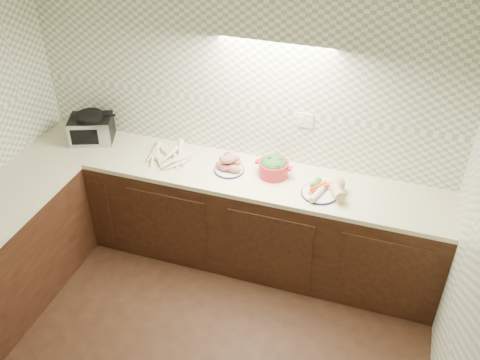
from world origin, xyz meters
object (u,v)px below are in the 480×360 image
(veg_plate, at_px, (328,188))
(toaster_oven, at_px, (91,128))
(dutch_oven, at_px, (274,166))
(onion_bowl, at_px, (229,159))
(sweet_potato_plate, at_px, (229,164))
(parsnip_pile, at_px, (167,153))

(veg_plate, bearing_deg, toaster_oven, 176.50)
(dutch_oven, bearing_deg, onion_bowl, 175.49)
(sweet_potato_plate, relative_size, dutch_oven, 0.80)
(toaster_oven, height_order, veg_plate, toaster_oven)
(sweet_potato_plate, height_order, onion_bowl, sweet_potato_plate)
(toaster_oven, distance_m, sweet_potato_plate, 1.33)
(toaster_oven, height_order, parsnip_pile, toaster_oven)
(parsnip_pile, bearing_deg, dutch_oven, 1.53)
(sweet_potato_plate, bearing_deg, toaster_oven, 176.63)
(dutch_oven, xyz_separation_m, veg_plate, (0.46, -0.10, -0.03))
(veg_plate, bearing_deg, sweet_potato_plate, 176.29)
(onion_bowl, relative_size, veg_plate, 0.35)
(onion_bowl, bearing_deg, veg_plate, -10.88)
(toaster_oven, xyz_separation_m, sweet_potato_plate, (1.32, -0.08, -0.06))
(dutch_oven, bearing_deg, veg_plate, -8.36)
(toaster_oven, distance_m, parsnip_pile, 0.75)
(toaster_oven, xyz_separation_m, parsnip_pile, (0.75, -0.05, -0.09))
(dutch_oven, bearing_deg, sweet_potato_plate, -167.66)
(parsnip_pile, height_order, dutch_oven, dutch_oven)
(toaster_oven, xyz_separation_m, onion_bowl, (1.28, 0.04, -0.08))
(sweet_potato_plate, height_order, dutch_oven, dutch_oven)
(veg_plate, bearing_deg, dutch_oven, 167.34)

